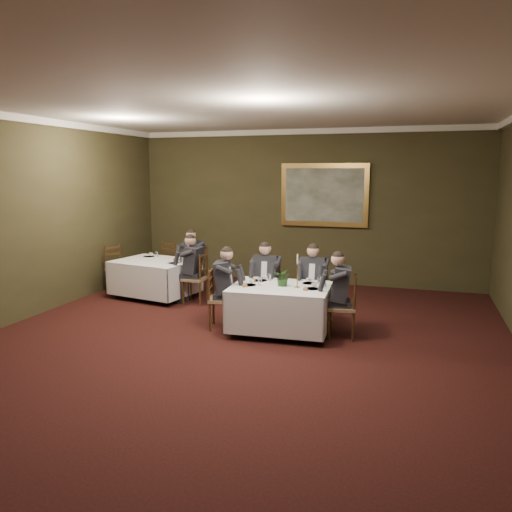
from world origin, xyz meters
The scene contains 25 objects.
ground centered at (0.00, 0.00, 0.00)m, with size 10.00×10.00×0.00m, color black.
ceiling centered at (0.00, 0.00, 3.50)m, with size 8.00×10.00×0.10m, color silver.
back_wall centered at (0.00, 5.00, 1.75)m, with size 8.00×0.10×3.50m, color #35311A.
crown_molding centered at (0.00, 0.00, 3.44)m, with size 8.00×10.00×0.12m.
table_main centered at (0.45, 1.20, 0.45)m, with size 1.63×1.28×0.67m.
table_second centered at (-2.60, 2.64, 0.45)m, with size 1.78×1.47×0.67m.
chair_main_backleft centered at (-0.01, 1.97, 0.28)m, with size 0.44×0.42×1.00m.
diner_main_backleft centered at (-0.01, 1.96, 0.51)m, with size 0.42×0.48×1.35m.
chair_main_backright centered at (0.82, 2.02, 0.28)m, with size 0.45×0.43×1.00m.
diner_main_backright centered at (0.82, 2.01, 0.51)m, with size 0.43×0.49×1.35m.
chair_main_endleft centered at (-0.53, 1.14, 0.28)m, with size 0.51×0.53×1.00m.
diner_main_endleft centered at (-0.52, 1.14, 0.51)m, with size 0.56×0.50×1.35m.
chair_main_endright centered at (1.44, 1.25, 0.28)m, with size 0.47×0.49×1.00m.
diner_main_endright centered at (1.42, 1.25, 0.51)m, with size 0.52×0.45×1.35m.
chair_sec_backleft centered at (-2.87, 3.51, 0.28)m, with size 0.53×0.51×1.00m.
chair_sec_backright centered at (-2.04, 3.36, 0.28)m, with size 0.57×0.56×1.00m.
diner_sec_backright centered at (-2.04, 3.35, 0.51)m, with size 0.56×0.60×1.35m.
chair_sec_endright centered at (-1.61, 2.46, 0.28)m, with size 0.44×0.45×1.00m.
diner_sec_endright centered at (-1.63, 2.46, 0.51)m, with size 0.49×0.43×1.35m.
chair_sec_endleft centered at (-3.58, 2.82, 0.28)m, with size 0.55×0.56×1.00m.
centerpiece centered at (0.49, 1.22, 0.92)m, with size 0.27×0.24×0.30m, color #2D5926.
candlestick centered at (0.73, 1.19, 0.96)m, with size 0.08×0.08×0.55m.
place_setting_table_main centered at (0.07, 1.52, 0.80)m, with size 0.33×0.31×0.14m.
place_setting_table_second centered at (-2.91, 3.07, 0.80)m, with size 0.33×0.31×0.14m.
painting centered at (0.45, 4.94, 2.04)m, with size 1.98×0.09×1.41m.
Camera 1 is at (2.45, -6.27, 2.56)m, focal length 35.00 mm.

